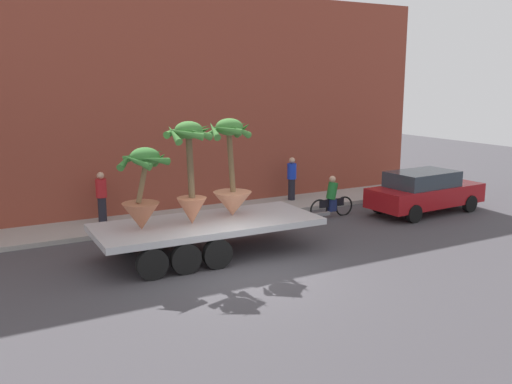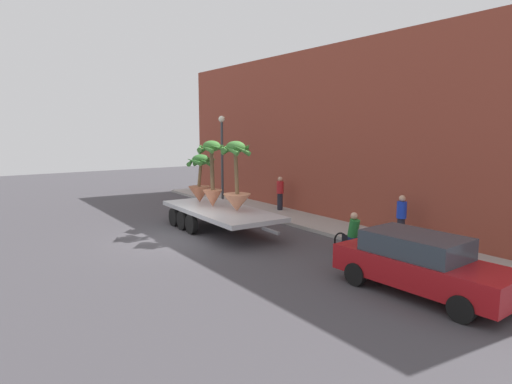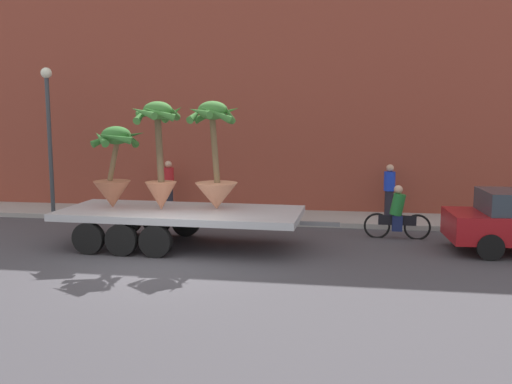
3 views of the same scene
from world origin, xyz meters
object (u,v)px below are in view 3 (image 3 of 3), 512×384
at_px(potted_palm_front, 159,155).
at_px(street_lamp, 49,121).
at_px(pedestrian_near_gate, 389,189).
at_px(cyclist, 397,215).
at_px(potted_palm_rear, 114,171).
at_px(potted_palm_middle, 215,165).
at_px(flatbed_trailer, 172,217).
at_px(pedestrian_far_left, 169,184).

distance_m(potted_palm_front, street_lamp, 6.11).
xyz_separation_m(potted_palm_front, pedestrian_near_gate, (6.18, 4.54, -1.38)).
bearing_deg(cyclist, potted_palm_rear, -166.38).
bearing_deg(potted_palm_rear, pedestrian_near_gate, 30.54).
xyz_separation_m(potted_palm_rear, street_lamp, (-3.68, 3.32, 1.26)).
distance_m(potted_palm_middle, potted_palm_front, 1.47).
relative_size(potted_palm_front, pedestrian_near_gate, 1.65).
xyz_separation_m(flatbed_trailer, potted_palm_middle, (1.12, 0.26, 1.37)).
distance_m(potted_palm_front, pedestrian_far_left, 5.04).
bearing_deg(pedestrian_near_gate, potted_palm_middle, -138.72).
bearing_deg(potted_palm_middle, pedestrian_near_gate, 41.28).
bearing_deg(potted_palm_rear, cyclist, 13.62).
relative_size(pedestrian_near_gate, street_lamp, 0.35).
bearing_deg(potted_palm_middle, potted_palm_front, -166.47).
bearing_deg(potted_palm_front, pedestrian_near_gate, 36.27).
bearing_deg(cyclist, street_lamp, 172.46).
relative_size(potted_palm_rear, cyclist, 1.18).
xyz_separation_m(cyclist, pedestrian_near_gate, (-0.05, 2.59, 0.37)).
height_order(potted_palm_rear, potted_palm_middle, potted_palm_middle).
xyz_separation_m(potted_palm_rear, cyclist, (7.55, 1.83, -1.30)).
height_order(potted_palm_middle, pedestrian_far_left, potted_palm_middle).
bearing_deg(flatbed_trailer, pedestrian_far_left, 109.04).
distance_m(potted_palm_middle, pedestrian_near_gate, 6.46).
bearing_deg(flatbed_trailer, street_lamp, 147.57).
bearing_deg(potted_palm_front, street_lamp, 145.51).
height_order(cyclist, pedestrian_near_gate, pedestrian_near_gate).
height_order(potted_palm_front, street_lamp, street_lamp).
xyz_separation_m(potted_palm_front, street_lamp, (-4.99, 3.43, 0.81)).
bearing_deg(cyclist, pedestrian_near_gate, 91.10).
bearing_deg(street_lamp, pedestrian_far_left, 18.49).
height_order(flatbed_trailer, street_lamp, street_lamp).
relative_size(flatbed_trailer, pedestrian_near_gate, 4.28).
xyz_separation_m(potted_palm_middle, cyclist, (4.83, 1.61, -1.48)).
height_order(potted_palm_middle, street_lamp, street_lamp).
height_order(potted_palm_middle, pedestrian_near_gate, potted_palm_middle).
bearing_deg(potted_palm_front, pedestrian_far_left, 105.60).
relative_size(potted_palm_rear, potted_palm_middle, 0.77).
bearing_deg(pedestrian_near_gate, pedestrian_far_left, 179.03).
bearing_deg(cyclist, flatbed_trailer, -162.62).
bearing_deg(potted_palm_front, flatbed_trailer, 16.06).
distance_m(flatbed_trailer, potted_palm_front, 1.67).
bearing_deg(pedestrian_far_left, flatbed_trailer, -70.96).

